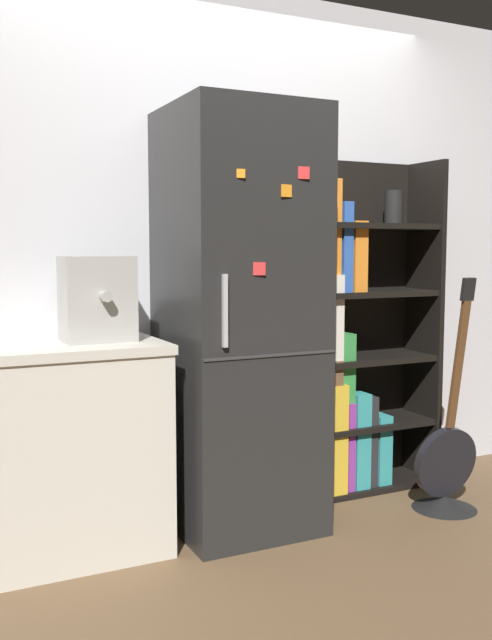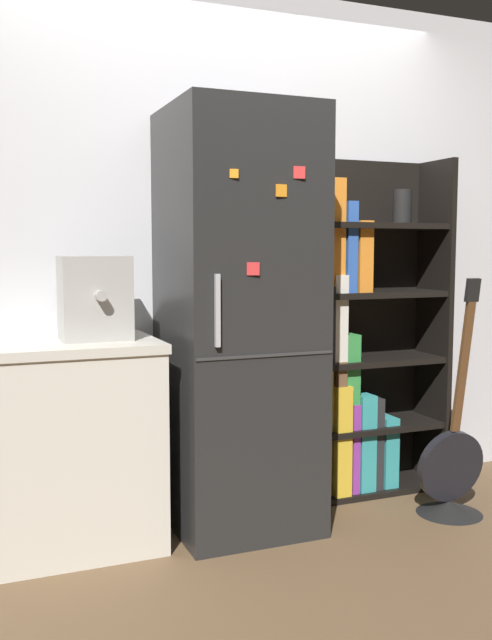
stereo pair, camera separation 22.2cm
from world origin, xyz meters
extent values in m
plane|color=brown|center=(0.00, 0.00, 0.00)|extent=(16.00, 16.00, 0.00)
cube|color=silver|center=(0.00, 0.47, 1.30)|extent=(8.00, 0.05, 2.60)
cube|color=black|center=(0.00, 0.12, 0.97)|extent=(0.64, 0.66, 1.94)
cube|color=#333333|center=(0.00, -0.21, 0.85)|extent=(0.63, 0.01, 0.01)
cube|color=#B2B2B7|center=(-0.22, -0.23, 1.05)|extent=(0.02, 0.02, 0.30)
cube|color=orange|center=(-0.15, -0.22, 1.61)|extent=(0.04, 0.01, 0.04)
cube|color=orange|center=(0.06, -0.22, 1.55)|extent=(0.05, 0.01, 0.05)
cube|color=red|center=(-0.06, -0.22, 1.22)|extent=(0.05, 0.01, 0.05)
cube|color=red|center=(0.15, -0.22, 1.63)|extent=(0.05, 0.01, 0.05)
cube|color=black|center=(0.40, 0.28, 0.89)|extent=(0.03, 0.33, 1.78)
cube|color=black|center=(1.22, 0.28, 0.89)|extent=(0.03, 0.33, 1.78)
cube|color=black|center=(0.81, 0.43, 0.89)|extent=(0.85, 0.03, 1.78)
cube|color=black|center=(0.81, 0.28, 0.01)|extent=(0.79, 0.30, 0.03)
cube|color=black|center=(0.81, 0.28, 0.36)|extent=(0.79, 0.30, 0.03)
cube|color=black|center=(0.81, 0.28, 0.71)|extent=(0.79, 0.30, 0.03)
cube|color=black|center=(0.81, 0.28, 1.07)|extent=(0.79, 0.30, 0.03)
cube|color=black|center=(0.81, 0.28, 1.42)|extent=(0.79, 0.30, 0.03)
cube|color=teal|center=(0.45, 0.28, 0.32)|extent=(0.04, 0.28, 0.58)
cube|color=silver|center=(0.51, 0.29, 0.25)|extent=(0.06, 0.22, 0.44)
cube|color=gold|center=(0.60, 0.29, 0.32)|extent=(0.09, 0.28, 0.58)
cube|color=purple|center=(0.68, 0.28, 0.27)|extent=(0.04, 0.22, 0.47)
cube|color=teal|center=(0.75, 0.28, 0.29)|extent=(0.09, 0.23, 0.51)
cube|color=#262628|center=(0.83, 0.28, 0.28)|extent=(0.04, 0.23, 0.49)
cube|color=teal|center=(0.90, 0.28, 0.22)|extent=(0.08, 0.21, 0.38)
cube|color=teal|center=(0.45, 0.29, 0.56)|extent=(0.06, 0.25, 0.37)
cube|color=gold|center=(0.52, 0.29, 0.66)|extent=(0.05, 0.22, 0.58)
cube|color=brown|center=(0.58, 0.29, 0.55)|extent=(0.05, 0.26, 0.36)
cube|color=#338C3F|center=(0.66, 0.28, 0.62)|extent=(0.08, 0.21, 0.50)
cube|color=orange|center=(0.45, 0.29, 0.98)|extent=(0.05, 0.27, 0.50)
cube|color=#262628|center=(0.51, 0.28, 0.92)|extent=(0.05, 0.25, 0.39)
cube|color=silver|center=(0.58, 0.29, 0.95)|extent=(0.07, 0.24, 0.45)
cube|color=silver|center=(0.47, 0.29, 1.26)|extent=(0.09, 0.23, 0.37)
cube|color=orange|center=(0.56, 0.28, 1.37)|extent=(0.09, 0.21, 0.57)
cube|color=#2D59B2|center=(0.64, 0.29, 1.31)|extent=(0.06, 0.24, 0.46)
cube|color=orange|center=(0.73, 0.29, 1.27)|extent=(0.08, 0.23, 0.37)
cylinder|color=black|center=(1.01, 0.28, 1.53)|extent=(0.10, 0.10, 0.18)
cube|color=beige|center=(-0.76, 0.16, 0.44)|extent=(0.72, 0.58, 0.87)
cube|color=beige|center=(-0.76, 0.16, 0.89)|extent=(0.74, 0.60, 0.04)
cube|color=#A5A39E|center=(-0.65, 0.15, 1.09)|extent=(0.30, 0.22, 0.36)
cylinder|color=#A5A39E|center=(-0.65, 0.01, 1.11)|extent=(0.04, 0.06, 0.04)
cone|color=black|center=(1.01, -0.17, 0.03)|extent=(0.32, 0.32, 0.06)
cylinder|color=black|center=(1.01, -0.17, 0.24)|extent=(0.36, 0.09, 0.36)
cube|color=brown|center=(1.01, -0.24, 0.74)|extent=(0.04, 0.11, 0.64)
cube|color=black|center=(1.01, -0.29, 1.11)|extent=(0.07, 0.04, 0.11)
camera|label=1|loc=(-1.40, -2.87, 1.31)|focal=40.00mm
camera|label=2|loc=(-1.20, -2.96, 1.31)|focal=40.00mm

